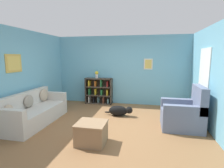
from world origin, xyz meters
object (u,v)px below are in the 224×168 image
(couch, at_px, (34,112))
(dog, at_px, (120,111))
(recliner_chair, at_px, (184,114))
(bookshelf, at_px, (99,91))
(vase, at_px, (97,74))
(coffee_table, at_px, (91,132))

(couch, bearing_deg, dog, 24.79)
(recliner_chair, relative_size, dog, 1.24)
(couch, distance_m, dog, 2.46)
(bookshelf, height_order, vase, vase)
(couch, height_order, recliner_chair, recliner_chair)
(dog, relative_size, vase, 3.26)
(recliner_chair, bearing_deg, couch, -173.71)
(couch, distance_m, bookshelf, 2.63)
(recliner_chair, bearing_deg, vase, 146.91)
(bookshelf, height_order, coffee_table, bookshelf)
(couch, distance_m, coffee_table, 2.08)
(couch, xyz_separation_m, vase, (1.12, 2.31, 0.84))
(recliner_chair, bearing_deg, dog, 161.54)
(vase, bearing_deg, dog, -49.20)
(couch, xyz_separation_m, bookshelf, (1.19, 2.33, 0.17))
(bookshelf, bearing_deg, couch, -117.12)
(recliner_chair, relative_size, vase, 4.06)
(bookshelf, distance_m, vase, 0.67)
(vase, bearing_deg, recliner_chair, -33.09)
(coffee_table, xyz_separation_m, dog, (0.31, 1.83, -0.08))
(bookshelf, bearing_deg, recliner_chair, -34.09)
(couch, height_order, dog, couch)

